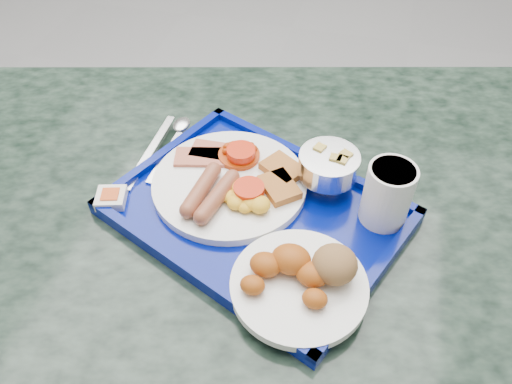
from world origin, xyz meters
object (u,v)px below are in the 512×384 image
Objects in this scene: main_plate at (233,182)px; juice_cup at (388,193)px; table at (261,304)px; fruit_bowl at (329,166)px; bread_plate at (303,277)px; tray at (256,213)px.

juice_cup is (0.23, -0.00, 0.04)m from main_plate.
table is 0.30m from fruit_bowl.
fruit_bowl reaches higher than table.
juice_cup is at bearing 58.22° from bread_plate.
bread_plate is 1.88× the size of juice_cup.
bread_plate is at bearing -47.08° from main_plate.
table is at bearing -128.88° from fruit_bowl.
bread_plate is (0.14, -0.15, 0.01)m from main_plate.
fruit_bowl is at bearing 51.12° from table.
bread_plate reaches higher than tray.
tray is 0.13m from fruit_bowl.
juice_cup is at bearing 17.24° from table.
tray is at bearing -169.42° from juice_cup.
fruit_bowl is at bearing 40.66° from tray.
bread_plate reaches higher than main_plate.
main_plate is 0.15m from fruit_bowl.
fruit_bowl is (0.08, 0.10, 0.27)m from table.
tray is 0.06m from main_plate.
main_plate is (-0.05, 0.04, 0.02)m from tray.
fruit_bowl is 0.10m from juice_cup.
tray is 5.36× the size of fruit_bowl.
tray is 0.20m from juice_cup.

